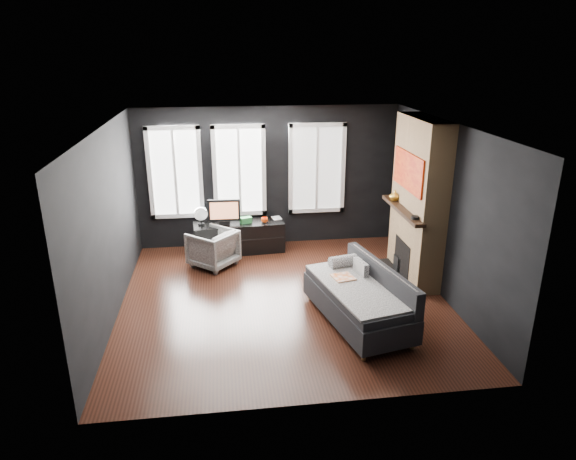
{
  "coord_description": "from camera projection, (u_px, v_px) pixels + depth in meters",
  "views": [
    {
      "loc": [
        -0.88,
        -7.12,
        3.76
      ],
      "look_at": [
        0.1,
        0.3,
        1.05
      ],
      "focal_mm": 32.0,
      "sensor_mm": 36.0,
      "label": 1
    }
  ],
  "objects": [
    {
      "name": "ceiling",
      "position": [
        284.0,
        126.0,
        7.11
      ],
      "size": [
        5.0,
        5.0,
        0.0
      ],
      "primitive_type": "plane",
      "color": "white",
      "rests_on": "ground"
    },
    {
      "name": "book",
      "position": [
        272.0,
        213.0,
        9.89
      ],
      "size": [
        0.17,
        0.04,
        0.23
      ],
      "primitive_type": "imported",
      "rotation": [
        0.0,
        0.0,
        0.16
      ],
      "color": "tan",
      "rests_on": "media_console"
    },
    {
      "name": "wall_right",
      "position": [
        445.0,
        211.0,
        7.88
      ],
      "size": [
        0.02,
        5.0,
        2.7
      ],
      "primitive_type": "cube",
      "color": "black",
      "rests_on": "ground"
    },
    {
      "name": "sofa",
      "position": [
        358.0,
        296.0,
        7.25
      ],
      "size": [
        1.38,
        2.12,
        0.84
      ],
      "primitive_type": null,
      "rotation": [
        0.0,
        0.0,
        0.22
      ],
      "color": "#27272A",
      "rests_on": "floor"
    },
    {
      "name": "desk_fan",
      "position": [
        201.0,
        216.0,
        9.54
      ],
      "size": [
        0.28,
        0.28,
        0.35
      ],
      "primitive_type": null,
      "rotation": [
        0.0,
        0.0,
        0.14
      ],
      "color": "#A9A9A9",
      "rests_on": "media_console"
    },
    {
      "name": "windows",
      "position": [
        243.0,
        124.0,
        9.46
      ],
      "size": [
        4.0,
        0.16,
        1.76
      ],
      "primitive_type": null,
      "color": "white",
      "rests_on": "wall_back"
    },
    {
      "name": "wall_back",
      "position": [
        268.0,
        177.0,
        9.9
      ],
      "size": [
        5.0,
        0.02,
        2.7
      ],
      "primitive_type": "cube",
      "color": "black",
      "rests_on": "ground"
    },
    {
      "name": "stripe_pillow",
      "position": [
        361.0,
        272.0,
        7.56
      ],
      "size": [
        0.16,
        0.36,
        0.35
      ],
      "primitive_type": "cube",
      "rotation": [
        0.0,
        0.0,
        0.22
      ],
      "color": "gray",
      "rests_on": "sofa"
    },
    {
      "name": "floor",
      "position": [
        284.0,
        300.0,
        8.03
      ],
      "size": [
        5.0,
        5.0,
        0.0
      ],
      "primitive_type": "plane",
      "color": "black",
      "rests_on": "ground"
    },
    {
      "name": "monitor",
      "position": [
        224.0,
        210.0,
        9.56
      ],
      "size": [
        0.61,
        0.15,
        0.54
      ],
      "primitive_type": null,
      "rotation": [
        0.0,
        0.0,
        -0.03
      ],
      "color": "black",
      "rests_on": "media_console"
    },
    {
      "name": "mantel_vase",
      "position": [
        395.0,
        196.0,
        8.81
      ],
      "size": [
        0.19,
        0.19,
        0.18
      ],
      "primitive_type": "imported",
      "rotation": [
        0.0,
        0.0,
        -0.04
      ],
      "color": "gold",
      "rests_on": "fireplace"
    },
    {
      "name": "mug",
      "position": [
        264.0,
        219.0,
        9.71
      ],
      "size": [
        0.14,
        0.12,
        0.13
      ],
      "primitive_type": "imported",
      "rotation": [
        0.0,
        0.0,
        -0.18
      ],
      "color": "red",
      "rests_on": "media_console"
    },
    {
      "name": "storage_box",
      "position": [
        246.0,
        220.0,
        9.69
      ],
      "size": [
        0.24,
        0.19,
        0.11
      ],
      "primitive_type": "cube",
      "rotation": [
        0.0,
        0.0,
        0.3
      ],
      "color": "#2D7D3C",
      "rests_on": "media_console"
    },
    {
      "name": "wall_left",
      "position": [
        109.0,
        225.0,
        7.26
      ],
      "size": [
        0.02,
        5.0,
        2.7
      ],
      "primitive_type": "cube",
      "color": "black",
      "rests_on": "ground"
    },
    {
      "name": "armchair",
      "position": [
        213.0,
        246.0,
        9.16
      ],
      "size": [
        0.97,
        0.98,
        0.73
      ],
      "primitive_type": "imported",
      "rotation": [
        0.0,
        0.0,
        -2.3
      ],
      "color": "silver",
      "rests_on": "floor"
    },
    {
      "name": "media_console",
      "position": [
        239.0,
        237.0,
        9.81
      ],
      "size": [
        1.73,
        0.67,
        0.58
      ],
      "primitive_type": null,
      "rotation": [
        0.0,
        0.0,
        0.08
      ],
      "color": "black",
      "rests_on": "floor"
    },
    {
      "name": "mantel_clock",
      "position": [
        415.0,
        218.0,
        7.9
      ],
      "size": [
        0.15,
        0.15,
        0.04
      ],
      "primitive_type": "cylinder",
      "rotation": [
        0.0,
        0.0,
        -0.2
      ],
      "color": "black",
      "rests_on": "fireplace"
    },
    {
      "name": "fireplace",
      "position": [
        418.0,
        201.0,
        8.41
      ],
      "size": [
        0.7,
        1.62,
        2.7
      ],
      "primitive_type": null,
      "color": "#93724C",
      "rests_on": "floor"
    }
  ]
}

